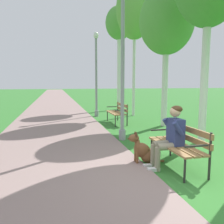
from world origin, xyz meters
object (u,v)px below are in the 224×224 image
at_px(birch_tree_third, 167,22).
at_px(birch_tree_fifth, 119,25).
at_px(park_bench_mid, 118,111).
at_px(birch_tree_fourth, 135,10).
at_px(dog_brown, 144,151).
at_px(person_seated_on_near_bench, 170,134).
at_px(lamp_post_mid, 96,74).
at_px(park_bench_near, 180,142).
at_px(lamp_post_near, 123,56).

relative_size(birch_tree_third, birch_tree_fifth, 0.82).
height_order(park_bench_mid, birch_tree_fourth, birch_tree_fourth).
xyz_separation_m(dog_brown, birch_tree_third, (2.36, 3.80, 3.69)).
bearing_deg(birch_tree_fifth, park_bench_mid, -106.19).
xyz_separation_m(person_seated_on_near_bench, birch_tree_fourth, (1.74, 7.14, 4.57)).
height_order(lamp_post_mid, birch_tree_fifth, birch_tree_fifth).
relative_size(park_bench_near, birch_tree_third, 0.29).
bearing_deg(park_bench_near, park_bench_mid, 88.42).
xyz_separation_m(person_seated_on_near_bench, lamp_post_mid, (-0.17, 7.29, 1.46)).
relative_size(person_seated_on_near_bench, lamp_post_near, 0.26).
relative_size(lamp_post_near, birch_tree_fourth, 0.70).
distance_m(park_bench_near, dog_brown, 0.75).
height_order(person_seated_on_near_bench, dog_brown, person_seated_on_near_bench).
bearing_deg(birch_tree_fifth, lamp_post_mid, -125.33).
bearing_deg(dog_brown, lamp_post_mid, 88.12).
xyz_separation_m(park_bench_near, birch_tree_third, (1.75, 4.16, 3.44)).
bearing_deg(park_bench_mid, birch_tree_fourth, 55.45).
bearing_deg(park_bench_mid, dog_brown, -98.90).
bearing_deg(birch_tree_third, park_bench_near, -112.87).
bearing_deg(person_seated_on_near_bench, dog_brown, 138.82).
relative_size(park_bench_mid, birch_tree_fourth, 0.22).
bearing_deg(lamp_post_near, person_seated_on_near_bench, -83.39).
relative_size(person_seated_on_near_bench, lamp_post_mid, 0.30).
relative_size(dog_brown, lamp_post_near, 0.18).
bearing_deg(dog_brown, birch_tree_fourth, 72.50).
bearing_deg(park_bench_mid, birch_tree_third, -31.03).
height_order(person_seated_on_near_bench, birch_tree_fifth, birch_tree_fifth).
xyz_separation_m(lamp_post_near, birch_tree_third, (2.24, 1.76, 1.50)).
distance_m(birch_tree_fourth, birch_tree_fifth, 2.89).
relative_size(park_bench_mid, person_seated_on_near_bench, 1.20).
xyz_separation_m(lamp_post_mid, birch_tree_third, (2.13, -3.14, 1.81)).
bearing_deg(birch_tree_third, park_bench_mid, 148.97).
height_order(park_bench_near, birch_tree_fifth, birch_tree_fifth).
xyz_separation_m(person_seated_on_near_bench, birch_tree_third, (1.96, 4.15, 3.27)).
height_order(birch_tree_third, birch_tree_fourth, birch_tree_fourth).
xyz_separation_m(park_bench_mid, lamp_post_mid, (-0.52, 2.17, 1.63)).
relative_size(park_bench_near, lamp_post_mid, 0.36).
xyz_separation_m(birch_tree_third, birch_tree_fourth, (-0.22, 3.00, 1.30)).
bearing_deg(birch_tree_fifth, lamp_post_near, -105.03).
bearing_deg(person_seated_on_near_bench, park_bench_mid, 86.11).
bearing_deg(lamp_post_mid, birch_tree_fourth, -4.22).
bearing_deg(birch_tree_fourth, dog_brown, -107.50).
xyz_separation_m(dog_brown, lamp_post_mid, (0.23, 6.94, 1.88)).
bearing_deg(lamp_post_mid, park_bench_mid, -76.54).
height_order(park_bench_mid, birch_tree_third, birch_tree_third).
relative_size(dog_brown, birch_tree_fifth, 0.13).
bearing_deg(person_seated_on_near_bench, lamp_post_mid, 91.34).
height_order(park_bench_mid, lamp_post_mid, lamp_post_mid).
xyz_separation_m(park_bench_near, birch_tree_fifth, (1.57, 10.04, 4.69)).
distance_m(dog_brown, lamp_post_near, 2.99).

